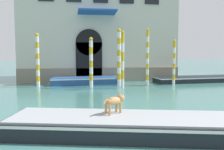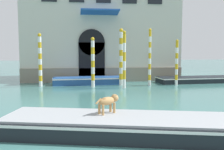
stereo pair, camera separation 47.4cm
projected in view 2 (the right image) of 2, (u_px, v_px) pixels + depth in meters
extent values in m
cube|color=gray|center=(104.00, 75.00, 21.03)|extent=(13.00, 0.16, 1.12)
cube|color=black|center=(92.00, 62.00, 20.79)|extent=(2.07, 0.14, 3.16)
cylinder|color=black|center=(92.00, 42.00, 20.64)|extent=(2.07, 0.14, 2.07)
cube|color=#1E4C99|center=(100.00, 12.00, 19.86)|extent=(2.91, 1.40, 0.29)
cube|color=black|center=(136.00, 127.00, 7.96)|extent=(8.61, 4.02, 0.51)
cube|color=white|center=(136.00, 121.00, 7.94)|extent=(8.65, 4.05, 0.08)
cube|color=#9EA3A8|center=(136.00, 118.00, 7.93)|extent=(8.33, 3.80, 0.06)
cylinder|color=tan|center=(110.00, 107.00, 8.55)|extent=(0.08, 0.08, 0.33)
cylinder|color=tan|center=(114.00, 108.00, 8.41)|extent=(0.08, 0.08, 0.33)
cylinder|color=tan|center=(99.00, 109.00, 8.24)|extent=(0.08, 0.08, 0.33)
cylinder|color=tan|center=(103.00, 110.00, 8.11)|extent=(0.08, 0.08, 0.33)
ellipsoid|color=tan|center=(107.00, 101.00, 8.30)|extent=(0.66, 0.56, 0.26)
ellipsoid|color=brown|center=(105.00, 99.00, 8.24)|extent=(0.33, 0.30, 0.09)
sphere|color=tan|center=(115.00, 98.00, 8.52)|extent=(0.25, 0.25, 0.25)
cone|color=brown|center=(113.00, 95.00, 8.56)|extent=(0.07, 0.07, 0.10)
cone|color=brown|center=(116.00, 95.00, 8.46)|extent=(0.07, 0.07, 0.10)
cylinder|color=tan|center=(98.00, 101.00, 8.08)|extent=(0.21, 0.17, 0.18)
cube|color=#234C8C|center=(88.00, 81.00, 19.72)|extent=(5.25, 1.95, 0.52)
cube|color=white|center=(88.00, 78.00, 19.70)|extent=(5.28, 1.98, 0.08)
cube|color=#B2B7BC|center=(88.00, 81.00, 19.72)|extent=(2.91, 1.40, 0.47)
cube|color=black|center=(199.00, 80.00, 20.74)|extent=(6.66, 2.21, 0.45)
cube|color=white|center=(199.00, 77.00, 20.72)|extent=(6.69, 2.24, 0.08)
cube|color=#8C7251|center=(199.00, 80.00, 20.74)|extent=(3.68, 1.58, 0.40)
cylinder|color=white|center=(93.00, 84.00, 18.17)|extent=(0.24, 0.24, 0.46)
cylinder|color=gold|center=(93.00, 77.00, 18.13)|extent=(0.24, 0.24, 0.46)
cylinder|color=white|center=(93.00, 71.00, 18.08)|extent=(0.24, 0.24, 0.46)
cylinder|color=gold|center=(93.00, 64.00, 18.04)|extent=(0.24, 0.24, 0.46)
cylinder|color=white|center=(93.00, 57.00, 17.99)|extent=(0.24, 0.24, 0.46)
cylinder|color=gold|center=(93.00, 51.00, 17.95)|extent=(0.24, 0.24, 0.46)
cylinder|color=white|center=(93.00, 44.00, 17.90)|extent=(0.24, 0.24, 0.46)
sphere|color=gold|center=(93.00, 39.00, 17.87)|extent=(0.25, 0.25, 0.25)
cylinder|color=white|center=(149.00, 83.00, 18.99)|extent=(0.19, 0.19, 0.39)
cylinder|color=gold|center=(149.00, 77.00, 18.95)|extent=(0.19, 0.19, 0.39)
cylinder|color=white|center=(150.00, 72.00, 18.92)|extent=(0.19, 0.19, 0.39)
cylinder|color=gold|center=(150.00, 67.00, 18.88)|extent=(0.19, 0.19, 0.39)
cylinder|color=white|center=(150.00, 61.00, 18.84)|extent=(0.19, 0.19, 0.39)
cylinder|color=gold|center=(150.00, 56.00, 18.80)|extent=(0.19, 0.19, 0.39)
cylinder|color=white|center=(150.00, 50.00, 18.76)|extent=(0.19, 0.19, 0.39)
cylinder|color=gold|center=(150.00, 45.00, 18.72)|extent=(0.19, 0.19, 0.39)
cylinder|color=white|center=(150.00, 39.00, 18.69)|extent=(0.19, 0.19, 0.39)
cylinder|color=gold|center=(150.00, 34.00, 18.65)|extent=(0.19, 0.19, 0.39)
sphere|color=gold|center=(150.00, 30.00, 18.62)|extent=(0.20, 0.20, 0.20)
cylinder|color=white|center=(176.00, 83.00, 19.09)|extent=(0.20, 0.20, 0.39)
cylinder|color=gold|center=(176.00, 77.00, 19.05)|extent=(0.20, 0.20, 0.39)
cylinder|color=white|center=(176.00, 72.00, 19.02)|extent=(0.20, 0.20, 0.39)
cylinder|color=gold|center=(177.00, 67.00, 18.98)|extent=(0.20, 0.20, 0.39)
cylinder|color=white|center=(177.00, 61.00, 18.94)|extent=(0.20, 0.20, 0.39)
cylinder|color=gold|center=(177.00, 56.00, 18.90)|extent=(0.20, 0.20, 0.39)
cylinder|color=white|center=(177.00, 50.00, 18.86)|extent=(0.20, 0.20, 0.39)
cylinder|color=gold|center=(177.00, 45.00, 18.82)|extent=(0.20, 0.20, 0.39)
sphere|color=gold|center=(177.00, 41.00, 18.80)|extent=(0.21, 0.21, 0.21)
cylinder|color=white|center=(41.00, 84.00, 18.43)|extent=(0.24, 0.24, 0.39)
cylinder|color=gold|center=(41.00, 78.00, 18.39)|extent=(0.24, 0.24, 0.39)
cylinder|color=white|center=(40.00, 73.00, 18.35)|extent=(0.24, 0.24, 0.39)
cylinder|color=gold|center=(40.00, 67.00, 18.31)|extent=(0.24, 0.24, 0.39)
cylinder|color=white|center=(40.00, 62.00, 18.27)|extent=(0.24, 0.24, 0.39)
cylinder|color=gold|center=(40.00, 56.00, 18.24)|extent=(0.24, 0.24, 0.39)
cylinder|color=white|center=(40.00, 51.00, 18.20)|extent=(0.24, 0.24, 0.39)
cylinder|color=gold|center=(40.00, 45.00, 18.16)|extent=(0.24, 0.24, 0.39)
cylinder|color=white|center=(40.00, 39.00, 18.12)|extent=(0.24, 0.24, 0.39)
sphere|color=gold|center=(39.00, 35.00, 18.09)|extent=(0.25, 0.25, 0.25)
cylinder|color=white|center=(121.00, 82.00, 19.10)|extent=(0.26, 0.26, 0.43)
cylinder|color=gold|center=(121.00, 76.00, 19.06)|extent=(0.26, 0.26, 0.43)
cylinder|color=white|center=(121.00, 71.00, 19.02)|extent=(0.26, 0.26, 0.43)
cylinder|color=gold|center=(121.00, 65.00, 18.97)|extent=(0.26, 0.26, 0.43)
cylinder|color=white|center=(121.00, 59.00, 18.93)|extent=(0.26, 0.26, 0.43)
cylinder|color=gold|center=(121.00, 53.00, 18.89)|extent=(0.26, 0.26, 0.43)
cylinder|color=white|center=(121.00, 47.00, 18.85)|extent=(0.26, 0.26, 0.43)
cylinder|color=gold|center=(121.00, 41.00, 18.81)|extent=(0.26, 0.26, 0.43)
cylinder|color=white|center=(121.00, 35.00, 18.76)|extent=(0.26, 0.26, 0.43)
sphere|color=gold|center=(121.00, 30.00, 18.73)|extent=(0.28, 0.28, 0.28)
cylinder|color=white|center=(124.00, 84.00, 17.69)|extent=(0.21, 0.21, 0.61)
cylinder|color=gold|center=(124.00, 75.00, 17.63)|extent=(0.21, 0.21, 0.61)
cylinder|color=white|center=(124.00, 66.00, 17.57)|extent=(0.21, 0.21, 0.61)
cylinder|color=gold|center=(124.00, 57.00, 17.51)|extent=(0.21, 0.21, 0.61)
cylinder|color=white|center=(124.00, 48.00, 17.45)|extent=(0.21, 0.21, 0.61)
cylinder|color=gold|center=(124.00, 38.00, 17.39)|extent=(0.21, 0.21, 0.61)
sphere|color=gold|center=(124.00, 32.00, 17.35)|extent=(0.23, 0.23, 0.23)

